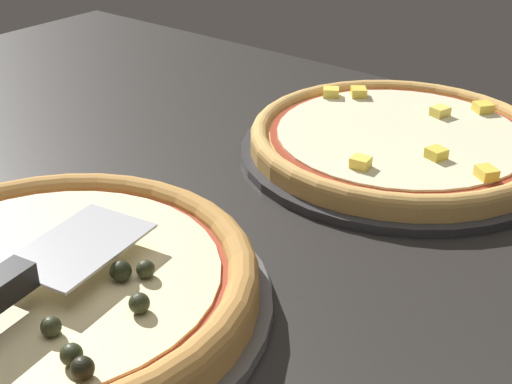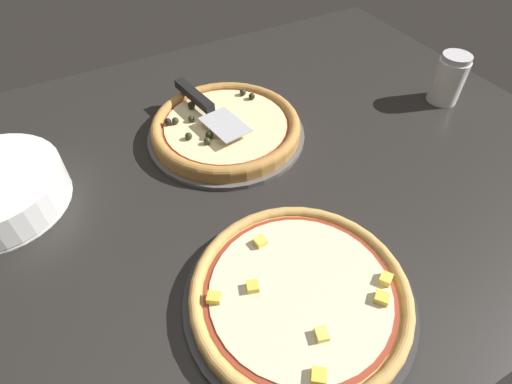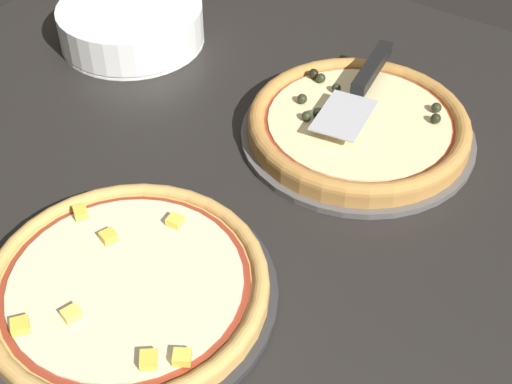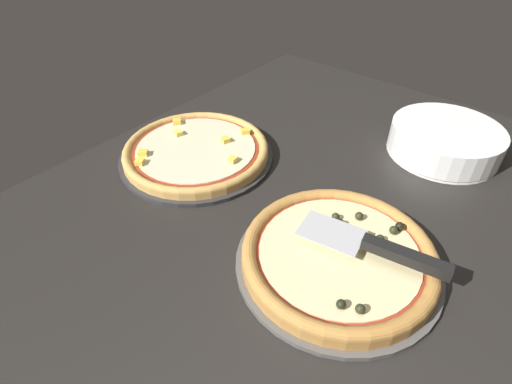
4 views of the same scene
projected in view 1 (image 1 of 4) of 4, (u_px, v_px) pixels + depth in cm
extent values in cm
cube|color=black|center=(171.00, 276.00, 64.65)|extent=(150.48, 111.10, 3.60)
cylinder|color=#565451|center=(51.00, 305.00, 57.17)|extent=(35.81, 35.81, 1.00)
cylinder|color=#B77F3D|center=(48.00, 289.00, 56.43)|extent=(33.66, 33.66, 2.10)
torus|color=#B77F3D|center=(46.00, 278.00, 55.94)|extent=(33.66, 33.66, 2.52)
cylinder|color=maroon|center=(46.00, 277.00, 55.90)|extent=(29.26, 29.26, 0.15)
cylinder|color=beige|center=(46.00, 276.00, 55.84)|extent=(27.60, 27.60, 0.40)
sphere|color=#282D19|center=(51.00, 327.00, 48.89)|extent=(1.47, 1.47, 1.47)
sphere|color=black|center=(121.00, 271.00, 54.59)|extent=(1.71, 1.71, 1.71)
sphere|color=#282D19|center=(146.00, 269.00, 55.03)|extent=(1.47, 1.47, 1.47)
sphere|color=black|center=(82.00, 368.00, 45.15)|extent=(1.59, 1.59, 1.59)
sphere|color=#282D19|center=(139.00, 303.00, 51.15)|extent=(1.56, 1.56, 1.56)
sphere|color=#282D19|center=(71.00, 354.00, 46.33)|extent=(1.54, 1.54, 1.54)
cylinder|color=#2D2D30|center=(398.00, 152.00, 82.68)|extent=(36.61, 36.61, 1.00)
cylinder|color=tan|center=(399.00, 142.00, 82.06)|extent=(34.41, 34.41, 1.61)
torus|color=tan|center=(400.00, 135.00, 81.68)|extent=(34.41, 34.41, 1.96)
cylinder|color=maroon|center=(400.00, 135.00, 81.65)|extent=(29.91, 29.91, 0.15)
cylinder|color=beige|center=(400.00, 134.00, 81.59)|extent=(28.22, 28.22, 0.40)
cube|color=#F4D64C|center=(361.00, 162.00, 73.24)|extent=(2.08, 1.94, 1.11)
cube|color=yellow|center=(436.00, 153.00, 75.17)|extent=(2.33, 2.34, 1.11)
cube|color=#F4D64C|center=(331.00, 92.00, 91.47)|extent=(2.62, 2.56, 1.11)
cube|color=#F9E05B|center=(440.00, 111.00, 85.67)|extent=(2.22, 2.42, 1.11)
cube|color=yellow|center=(486.00, 173.00, 71.12)|extent=(2.68, 2.58, 1.11)
cube|color=yellow|center=(483.00, 107.00, 86.79)|extent=(2.80, 2.80, 1.11)
cube|color=yellow|center=(359.00, 92.00, 91.53)|extent=(2.77, 2.80, 1.11)
cube|color=#B7B7BC|center=(80.00, 245.00, 55.95)|extent=(8.73, 11.89, 0.24)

